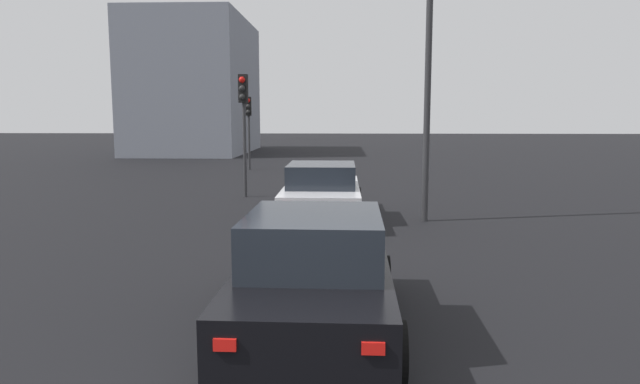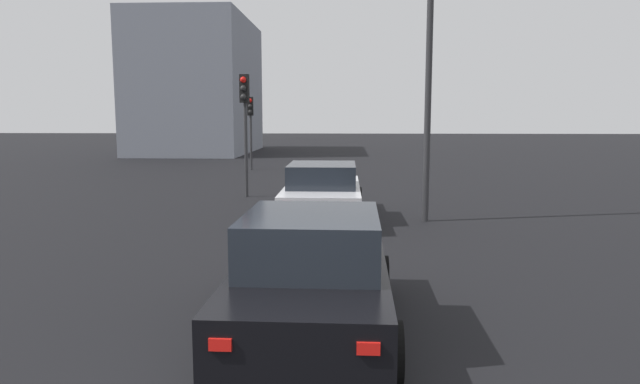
{
  "view_description": "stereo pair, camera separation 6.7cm",
  "coord_description": "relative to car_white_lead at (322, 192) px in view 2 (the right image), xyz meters",
  "views": [
    {
      "loc": [
        -4.41,
        -0.53,
        2.66
      ],
      "look_at": [
        7.38,
        -0.06,
        1.06
      ],
      "focal_mm": 31.9,
      "sensor_mm": 36.0,
      "label": 1
    },
    {
      "loc": [
        -4.41,
        -0.6,
        2.66
      ],
      "look_at": [
        7.38,
        -0.06,
        1.06
      ],
      "focal_mm": 31.9,
      "sensor_mm": 36.0,
      "label": 2
    }
  ],
  "objects": [
    {
      "name": "car_white_lead",
      "position": [
        0.0,
        0.0,
        0.0
      ],
      "size": [
        4.7,
        2.13,
        1.44
      ],
      "rotation": [
        0.0,
        0.0,
        0.0
      ],
      "color": "silver",
      "rests_on": "ground_plane"
    },
    {
      "name": "building_facade_left",
      "position": [
        26.45,
        10.0,
        3.98
      ],
      "size": [
        12.19,
        7.37,
        9.38
      ],
      "primitive_type": "cube",
      "color": "gray",
      "rests_on": "ground_plane"
    },
    {
      "name": "car_black_second",
      "position": [
        -7.79,
        -0.21,
        0.03
      ],
      "size": [
        4.31,
        2.05,
        1.52
      ],
      "rotation": [
        0.0,
        0.0,
        -0.02
      ],
      "color": "black",
      "rests_on": "ground_plane"
    },
    {
      "name": "street_lamp_kerbside",
      "position": [
        -0.21,
        -2.62,
        3.82
      ],
      "size": [
        0.56,
        0.36,
        7.74
      ],
      "color": "#2D2D30",
      "rests_on": "ground_plane"
    },
    {
      "name": "traffic_light_near_right",
      "position": [
        13.09,
        4.04,
        1.85
      ],
      "size": [
        0.32,
        0.29,
        3.54
      ],
      "rotation": [
        0.0,
        0.0,
        3.19
      ],
      "color": "#2D2D30",
      "rests_on": "ground_plane"
    },
    {
      "name": "traffic_light_near_left",
      "position": [
        3.84,
        2.66,
        2.14
      ],
      "size": [
        0.33,
        0.3,
        3.96
      ],
      "rotation": [
        0.0,
        0.0,
        3.02
      ],
      "color": "#2D2D30",
      "rests_on": "ground_plane"
    }
  ]
}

